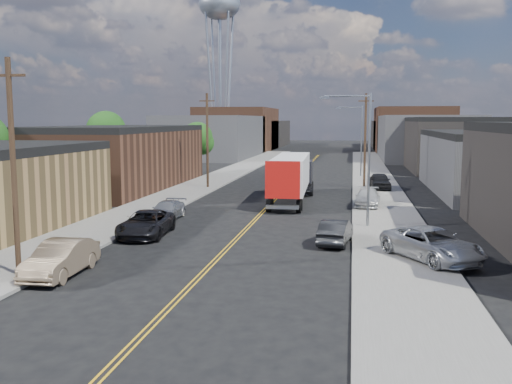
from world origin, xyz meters
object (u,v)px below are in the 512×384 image
(car_left_b, at_px, (61,259))
(car_right_lot_b, at_px, (367,197))
(semi_truck, at_px, (293,175))
(car_right_lot_a, at_px, (432,244))
(water_tower, at_px, (219,10))
(car_ahead_truck, at_px, (301,187))
(car_right_lot_c, at_px, (380,181))
(car_left_c, at_px, (146,224))
(car_left_d, at_px, (167,210))
(car_right_oncoming, at_px, (336,232))

(car_left_b, height_order, car_right_lot_b, car_left_b)
(semi_truck, height_order, car_right_lot_a, semi_truck)
(water_tower, bearing_deg, car_ahead_truck, -70.54)
(car_ahead_truck, bearing_deg, car_right_lot_c, 24.87)
(car_right_lot_b, bearing_deg, car_left_c, -129.92)
(car_left_b, bearing_deg, car_left_d, 88.74)
(semi_truck, distance_m, car_right_lot_b, 7.40)
(car_left_d, relative_size, car_ahead_truck, 0.93)
(car_right_lot_b, distance_m, car_ahead_truck, 9.92)
(water_tower, relative_size, car_right_lot_c, 7.62)
(car_right_oncoming, bearing_deg, car_right_lot_a, 150.34)
(car_ahead_truck, bearing_deg, water_tower, 105.09)
(car_right_lot_a, height_order, car_right_lot_c, car_right_lot_c)
(semi_truck, height_order, car_right_oncoming, semi_truck)
(car_right_oncoming, distance_m, car_right_lot_c, 26.93)
(car_left_b, distance_m, car_right_oncoming, 15.40)
(water_tower, height_order, car_left_b, water_tower)
(car_right_lot_a, relative_size, car_right_lot_b, 1.23)
(car_left_b, xyz_separation_m, car_right_lot_b, (14.60, 23.67, 0.02))
(semi_truck, height_order, car_left_b, semi_truck)
(semi_truck, bearing_deg, car_ahead_truck, 83.64)
(car_right_lot_c, bearing_deg, car_right_oncoming, -101.49)
(semi_truck, relative_size, car_right_lot_b, 3.30)
(semi_truck, distance_m, car_right_lot_a, 23.36)
(semi_truck, distance_m, car_ahead_truck, 4.93)
(car_right_oncoming, relative_size, car_right_lot_c, 0.92)
(car_left_d, distance_m, car_ahead_truck, 18.08)
(car_left_b, distance_m, car_right_lot_a, 18.23)
(water_tower, relative_size, car_left_b, 7.36)
(semi_truck, xyz_separation_m, car_right_lot_c, (8.10, 8.96, -1.37))
(water_tower, height_order, car_left_c, water_tower)
(car_left_d, xyz_separation_m, car_right_lot_c, (16.17, 20.33, 0.31))
(car_left_d, xyz_separation_m, car_ahead_truck, (8.43, 16.00, 0.02))
(car_left_b, bearing_deg, car_left_c, 84.77)
(water_tower, bearing_deg, car_right_oncoming, -72.76)
(water_tower, bearing_deg, car_right_lot_c, -63.48)
(car_left_c, bearing_deg, car_left_d, 92.07)
(car_left_b, height_order, car_left_d, car_left_b)
(car_left_b, height_order, car_left_c, car_left_b)
(car_right_lot_b, height_order, car_ahead_truck, car_right_lot_b)
(water_tower, distance_m, car_left_d, 90.54)
(car_left_d, height_order, car_right_lot_b, car_right_lot_b)
(car_right_oncoming, xyz_separation_m, car_right_lot_c, (3.74, 26.67, 0.24))
(car_right_oncoming, bearing_deg, car_ahead_truck, -73.08)
(water_tower, xyz_separation_m, car_left_b, (15.60, -99.43, -29.82))
(car_left_c, height_order, car_right_lot_a, car_right_lot_a)
(car_right_lot_c, bearing_deg, car_left_d, -132.00)
(semi_truck, relative_size, car_right_lot_a, 2.68)
(car_right_lot_a, xyz_separation_m, car_right_lot_b, (-2.80, 18.24, -0.13))
(car_right_lot_b, bearing_deg, car_left_b, -117.22)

